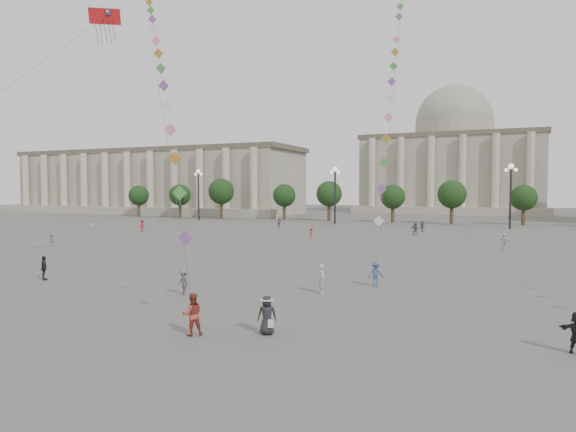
% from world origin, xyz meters
% --- Properties ---
extents(ground, '(360.00, 360.00, 0.00)m').
position_xyz_m(ground, '(0.00, 0.00, 0.00)').
color(ground, '#514F4D').
rests_on(ground, ground).
extents(hall_west, '(84.00, 26.22, 17.20)m').
position_xyz_m(hall_west, '(-75.00, 93.89, 8.43)').
color(hall_west, gray).
rests_on(hall_west, ground).
extents(hall_central, '(48.30, 34.30, 35.50)m').
position_xyz_m(hall_central, '(0.00, 129.22, 14.23)').
color(hall_central, gray).
rests_on(hall_central, ground).
extents(tree_row, '(137.12, 5.12, 8.00)m').
position_xyz_m(tree_row, '(0.00, 78.00, 5.39)').
color(tree_row, '#37281B').
rests_on(tree_row, ground).
extents(lamp_post_far_west, '(2.00, 0.90, 10.65)m').
position_xyz_m(lamp_post_far_west, '(-45.00, 70.00, 7.35)').
color(lamp_post_far_west, '#262628').
rests_on(lamp_post_far_west, ground).
extents(lamp_post_mid_west, '(2.00, 0.90, 10.65)m').
position_xyz_m(lamp_post_mid_west, '(-15.00, 70.00, 7.35)').
color(lamp_post_mid_west, '#262628').
rests_on(lamp_post_mid_west, ground).
extents(lamp_post_mid_east, '(2.00, 0.90, 10.65)m').
position_xyz_m(lamp_post_mid_east, '(15.00, 70.00, 7.35)').
color(lamp_post_mid_east, '#262628').
rests_on(lamp_post_mid_east, ground).
extents(person_crowd_0, '(0.96, 0.96, 1.63)m').
position_xyz_m(person_crowd_0, '(2.83, 58.19, 0.82)').
color(person_crowd_0, '#38527E').
rests_on(person_crowd_0, ground).
extents(person_crowd_1, '(1.05, 0.96, 1.74)m').
position_xyz_m(person_crowd_1, '(-44.50, 39.54, 0.87)').
color(person_crowd_1, silver).
rests_on(person_crowd_1, ground).
extents(person_crowd_2, '(0.71, 1.21, 1.85)m').
position_xyz_m(person_crowd_2, '(-36.34, 41.48, 0.93)').
color(person_crowd_2, maroon).
rests_on(person_crowd_2, ground).
extents(person_crowd_4, '(1.50, 1.56, 1.77)m').
position_xyz_m(person_crowd_4, '(-4.13, 59.78, 0.88)').
color(person_crowd_4, '#BABBB6').
rests_on(person_crowd_4, ground).
extents(person_crowd_6, '(1.19, 0.92, 1.62)m').
position_xyz_m(person_crowd_6, '(-3.17, 4.86, 0.81)').
color(person_crowd_6, '#5C5C61').
rests_on(person_crowd_6, ground).
extents(person_crowd_7, '(1.54, 1.56, 1.79)m').
position_xyz_m(person_crowd_7, '(14.53, 39.11, 0.89)').
color(person_crowd_7, silver).
rests_on(person_crowd_7, ground).
extents(person_crowd_10, '(0.66, 0.68, 1.57)m').
position_xyz_m(person_crowd_10, '(-25.97, 68.00, 0.78)').
color(person_crowd_10, silver).
rests_on(person_crowd_10, ground).
extents(person_crowd_12, '(1.77, 1.29, 1.85)m').
position_xyz_m(person_crowd_12, '(2.84, 51.96, 0.93)').
color(person_crowd_12, slate).
rests_on(person_crowd_12, ground).
extents(person_crowd_13, '(0.66, 0.78, 1.83)m').
position_xyz_m(person_crowd_13, '(4.41, 8.79, 0.91)').
color(person_crowd_13, '#AEADA9').
rests_on(person_crowd_13, ground).
extents(person_crowd_16, '(1.04, 0.64, 1.65)m').
position_xyz_m(person_crowd_16, '(-20.95, 57.82, 0.83)').
color(person_crowd_16, '#58575B').
rests_on(person_crowd_16, ground).
extents(person_crowd_17, '(1.05, 1.12, 1.52)m').
position_xyz_m(person_crowd_17, '(-8.56, 40.86, 0.76)').
color(person_crowd_17, '#9B392A').
rests_on(person_crowd_17, ground).
extents(person_crowd_18, '(1.17, 0.95, 1.58)m').
position_xyz_m(person_crowd_18, '(-32.03, 20.85, 0.79)').
color(person_crowd_18, slate).
rests_on(person_crowd_18, ground).
extents(tourist_1, '(1.07, 0.95, 1.74)m').
position_xyz_m(tourist_1, '(-15.31, 5.24, 0.87)').
color(tourist_1, black).
rests_on(tourist_1, ground).
extents(kite_flyer_0, '(1.16, 1.15, 1.89)m').
position_xyz_m(kite_flyer_0, '(2.26, -2.19, 0.95)').
color(kite_flyer_0, '#963629').
rests_on(kite_flyer_0, ground).
extents(kite_flyer_1, '(1.24, 1.13, 1.68)m').
position_xyz_m(kite_flyer_1, '(6.92, 12.34, 0.84)').
color(kite_flyer_1, '#344C75').
rests_on(kite_flyer_1, ground).
extents(hat_person, '(1.01, 0.89, 1.74)m').
position_xyz_m(hat_person, '(5.22, -0.74, 0.91)').
color(hat_person, black).
rests_on(hat_person, ground).
extents(dragon_kite, '(6.33, 8.76, 25.70)m').
position_xyz_m(dragon_kite, '(-12.11, 7.83, 17.95)').
color(dragon_kite, red).
rests_on(dragon_kite, ground).
extents(kite_train_west, '(41.45, 46.22, 77.23)m').
position_xyz_m(kite_train_west, '(-19.59, 22.49, 25.64)').
color(kite_train_west, '#3F3F3F').
rests_on(kite_train_west, ground).
extents(kite_train_mid, '(7.22, 46.99, 67.80)m').
position_xyz_m(kite_train_mid, '(3.46, 37.38, 27.49)').
color(kite_train_mid, '#3F3F3F').
rests_on(kite_train_mid, ground).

